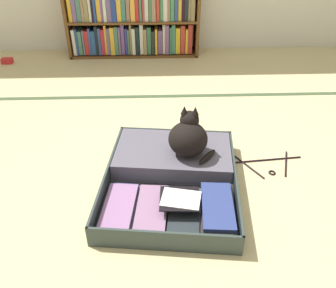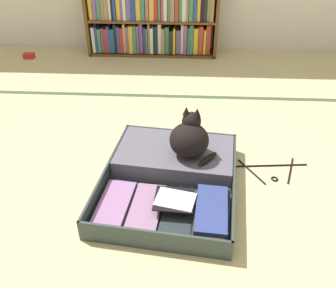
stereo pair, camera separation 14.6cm
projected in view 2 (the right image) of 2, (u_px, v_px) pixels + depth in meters
The scene contains 7 objects.
ground_plane at pixel (170, 204), 1.86m from camera, with size 10.00×10.00×0.00m, color #CCBD87.
tatami_border at pixel (177, 96), 2.89m from camera, with size 4.80×0.05×0.00m.
bookshelf at pixel (152, 21), 3.54m from camera, with size 1.30×0.27×0.69m.
open_suitcase at pixel (173, 173), 1.99m from camera, with size 0.79×0.93×0.12m.
black_cat at pixel (190, 138), 1.97m from camera, with size 0.30×0.26×0.28m.
clothes_hanger at pixel (270, 170), 2.09m from camera, with size 0.46×0.26×0.01m.
small_red_pouch at pixel (29, 56), 3.60m from camera, with size 0.10×0.07×0.05m.
Camera 2 is at (0.07, -1.36, 1.30)m, focal length 38.09 mm.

